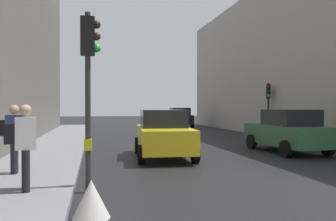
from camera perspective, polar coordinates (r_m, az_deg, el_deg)
ground_plane at (r=9.26m, az=22.06°, el=-11.14°), size 120.00×120.00×0.00m
sidewalk_kerb at (r=13.75m, az=-19.32°, el=-6.92°), size 2.61×40.00×0.16m
traffic_light_near_left at (r=7.80m, az=-12.92°, el=6.75°), size 0.44×0.25×3.94m
traffic_light_mid_street at (r=21.83m, az=16.22°, el=1.70°), size 0.34×0.45×3.31m
car_green_estate at (r=15.10m, az=19.14°, el=-3.20°), size 2.12×4.25×1.76m
car_yellow_taxi at (r=12.83m, az=-0.75°, el=-3.84°), size 2.27×4.32×1.76m
car_dark_suv at (r=31.47m, az=1.89°, el=-1.16°), size 2.18×4.28×1.76m
pedestrian_with_grey_backpack at (r=9.78m, az=-24.28°, el=-3.64°), size 0.62×0.36×1.77m
pedestrian_with_black_backpack at (r=7.64m, az=-22.77°, el=-4.84°), size 0.64×0.39×1.77m
warning_sign_triangle at (r=6.16m, az=-12.54°, el=-14.05°), size 0.64×0.64×0.65m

